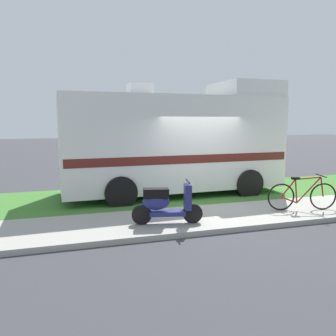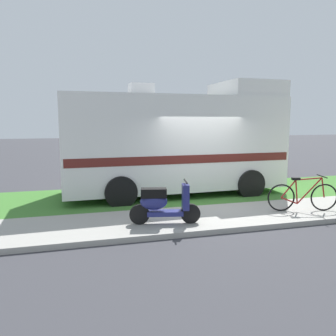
% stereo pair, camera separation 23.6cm
% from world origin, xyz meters
% --- Properties ---
extents(ground_plane, '(80.00, 80.00, 0.00)m').
position_xyz_m(ground_plane, '(0.00, 0.00, 0.00)').
color(ground_plane, '#38383D').
extents(sidewalk, '(24.00, 2.00, 0.12)m').
position_xyz_m(sidewalk, '(0.00, -1.20, 0.06)').
color(sidewalk, '#9E9B93').
rests_on(sidewalk, ground).
extents(grass_strip, '(24.00, 3.40, 0.08)m').
position_xyz_m(grass_strip, '(0.00, 1.50, 0.04)').
color(grass_strip, '#3D752D').
rests_on(grass_strip, ground).
extents(motorhome_rv, '(6.93, 2.66, 3.63)m').
position_xyz_m(motorhome_rv, '(-0.40, 1.71, 1.73)').
color(motorhome_rv, silver).
rests_on(motorhome_rv, ground).
extents(scooter, '(1.56, 0.60, 0.97)m').
position_xyz_m(scooter, '(-1.70, -1.51, 0.58)').
color(scooter, black).
rests_on(scooter, ground).
extents(bicycle, '(1.75, 0.59, 0.90)m').
position_xyz_m(bicycle, '(1.98, -1.42, 0.51)').
color(bicycle, black).
rests_on(bicycle, ground).
extents(pickup_truck_near, '(5.30, 2.27, 1.79)m').
position_xyz_m(pickup_truck_near, '(1.86, 5.74, 0.96)').
color(pickup_truck_near, maroon).
rests_on(pickup_truck_near, ground).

